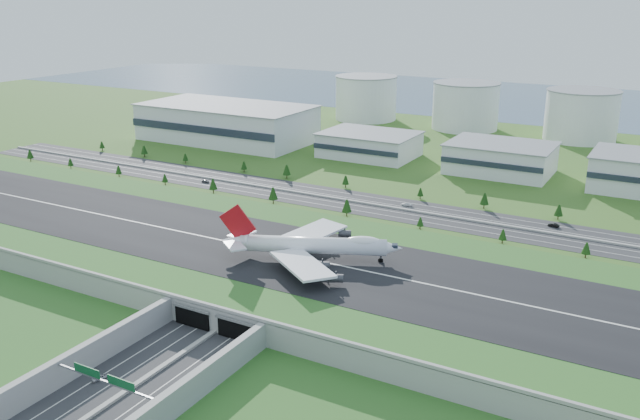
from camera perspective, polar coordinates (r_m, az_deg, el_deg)
The scene contains 19 objects.
ground at distance 254.94m, azimuth -1.94°, elevation -5.64°, with size 1200.00×1200.00×0.00m, color #345A1C.
airfield_deck at distance 253.25m, azimuth -1.96°, elevation -4.79°, with size 520.00×100.00×9.20m.
underpass_road at distance 185.78m, azimuth -18.59°, elevation -15.14°, with size 38.80×120.40×8.00m.
sign_gantry_near at distance 186.35m, azimuth -17.69°, elevation -13.65°, with size 38.70×0.70×9.80m.
north_expressway at distance 334.54m, azimuth 6.49°, elevation 0.09°, with size 560.00×36.00×0.12m, color #28282B.
tree_row at distance 330.70m, azimuth 7.17°, elevation 0.67°, with size 500.93×48.66×8.46m.
hangar_west at distance 490.82m, azimuth -7.85°, elevation 7.27°, with size 120.00×60.00×25.00m, color silver.
hangar_mid_a at distance 440.04m, azimuth 4.18°, elevation 5.50°, with size 58.00×42.00×15.00m, color silver.
hangar_mid_b at distance 412.07m, azimuth 14.96°, elevation 4.22°, with size 58.00×42.00×17.00m, color silver.
fuel_tank_a at distance 570.20m, azimuth 3.89°, elevation 9.38°, with size 50.00×50.00×35.00m, color white.
fuel_tank_b at distance 539.70m, azimuth 12.15°, elevation 8.54°, with size 50.00×50.00×35.00m, color white.
fuel_tank_c at distance 521.42m, azimuth 21.15°, elevation 7.42°, with size 50.00×50.00×35.00m, color white.
bay_water at distance 697.81m, azimuth 19.12°, elevation 8.57°, with size 1200.00×260.00×0.06m, color #3C5774.
boeing_747 at distance 246.87m, azimuth -0.71°, elevation -2.96°, with size 62.91×58.16×20.72m.
car_0 at distance 200.83m, azimuth -18.11°, elevation -13.27°, with size 1.72×4.27×1.46m, color #A6A6AA.
car_2 at distance 190.26m, azimuth -11.81°, elevation -14.58°, with size 2.50×5.41×1.50m, color #0E1748.
car_4 at distance 383.66m, azimuth -9.62°, elevation 2.41°, with size 1.86×4.62×1.57m, color #525156.
car_5 at distance 324.50m, azimuth 19.07°, elevation -1.22°, with size 1.75×5.03×1.66m, color black.
car_7 at distance 339.49m, azimuth 7.30°, elevation 0.48°, with size 2.34×5.76×1.67m, color white.
Camera 1 is at (121.61, -199.53, 101.93)m, focal length 38.00 mm.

